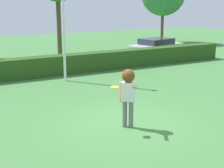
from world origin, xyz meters
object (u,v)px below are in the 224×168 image
at_px(lamppost, 63,8).
at_px(frisbee, 115,87).
at_px(parked_car_silver, 156,46).
at_px(person, 128,89).

bearing_deg(lamppost, frisbee, -99.29).
bearing_deg(parked_car_silver, lamppost, -154.49).
xyz_separation_m(frisbee, parked_car_silver, (9.49, 10.89, -0.68)).
bearing_deg(parked_car_silver, person, -129.80).
height_order(frisbee, lamppost, lamppost).
distance_m(frisbee, lamppost, 7.29).
bearing_deg(person, lamppost, 85.02).
xyz_separation_m(person, lamppost, (0.59, 6.75, 2.24)).
relative_size(lamppost, parked_car_silver, 1.40).
bearing_deg(frisbee, lamppost, 80.71).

